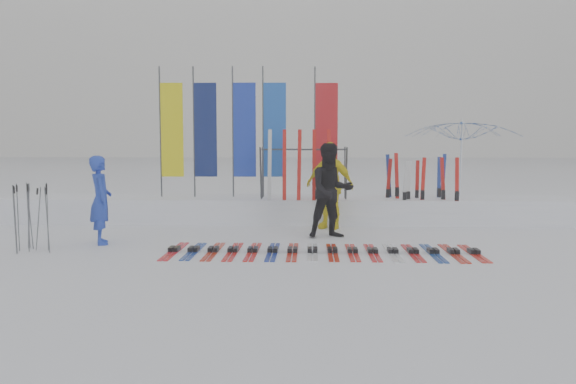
{
  "coord_description": "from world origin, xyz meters",
  "views": [
    {
      "loc": [
        0.61,
        -9.13,
        1.97
      ],
      "look_at": [
        0.2,
        1.6,
        1.0
      ],
      "focal_mm": 35.0,
      "sensor_mm": 36.0,
      "label": 1
    }
  ],
  "objects_px": {
    "person_yellow": "(329,185)",
    "tent_canopy": "(463,168)",
    "ski_row": "(322,251)",
    "ski_rack": "(304,166)",
    "person_blue": "(101,200)",
    "person_black": "(331,191)"
  },
  "relations": [
    {
      "from": "person_yellow",
      "to": "tent_canopy",
      "type": "relative_size",
      "value": 0.68
    },
    {
      "from": "person_yellow",
      "to": "ski_row",
      "type": "relative_size",
      "value": 0.36
    },
    {
      "from": "tent_canopy",
      "to": "ski_rack",
      "type": "distance_m",
      "value": 4.08
    },
    {
      "from": "person_blue",
      "to": "person_black",
      "type": "bearing_deg",
      "value": -104.08
    },
    {
      "from": "tent_canopy",
      "to": "person_yellow",
      "type": "bearing_deg",
      "value": -155.31
    },
    {
      "from": "ski_rack",
      "to": "person_blue",
      "type": "bearing_deg",
      "value": -144.15
    },
    {
      "from": "person_black",
      "to": "person_yellow",
      "type": "relative_size",
      "value": 0.99
    },
    {
      "from": "person_black",
      "to": "tent_canopy",
      "type": "relative_size",
      "value": 0.67
    },
    {
      "from": "person_blue",
      "to": "person_black",
      "type": "relative_size",
      "value": 0.88
    },
    {
      "from": "person_black",
      "to": "person_yellow",
      "type": "height_order",
      "value": "person_yellow"
    },
    {
      "from": "person_black",
      "to": "ski_row",
      "type": "relative_size",
      "value": 0.35
    },
    {
      "from": "person_blue",
      "to": "ski_row",
      "type": "distance_m",
      "value": 4.36
    },
    {
      "from": "tent_canopy",
      "to": "person_black",
      "type": "bearing_deg",
      "value": -140.81
    },
    {
      "from": "ski_row",
      "to": "ski_rack",
      "type": "distance_m",
      "value": 3.76
    },
    {
      "from": "tent_canopy",
      "to": "ski_rack",
      "type": "bearing_deg",
      "value": -167.45
    },
    {
      "from": "person_black",
      "to": "tent_canopy",
      "type": "bearing_deg",
      "value": 24.52
    },
    {
      "from": "person_yellow",
      "to": "ski_row",
      "type": "distance_m",
      "value": 2.98
    },
    {
      "from": "ski_row",
      "to": "ski_rack",
      "type": "relative_size",
      "value": 2.69
    },
    {
      "from": "person_blue",
      "to": "person_black",
      "type": "height_order",
      "value": "person_black"
    },
    {
      "from": "ski_rack",
      "to": "person_yellow",
      "type": "bearing_deg",
      "value": -48.48
    },
    {
      "from": "person_blue",
      "to": "ski_rack",
      "type": "relative_size",
      "value": 0.83
    },
    {
      "from": "tent_canopy",
      "to": "person_blue",
      "type": "bearing_deg",
      "value": -154.89
    }
  ]
}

